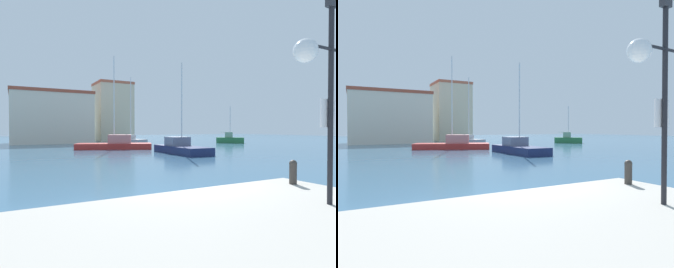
% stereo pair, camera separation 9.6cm
% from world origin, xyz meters
% --- Properties ---
extents(water, '(160.00, 160.00, 0.00)m').
position_xyz_m(water, '(15.00, 20.00, 0.00)').
color(water, '#38607F').
rests_on(water, ground).
extents(lamppost, '(1.99, 0.43, 4.04)m').
position_xyz_m(lamppost, '(1.29, -3.70, 3.62)').
color(lamppost, black).
rests_on(lamppost, pier_quay).
extents(mooring_bollard, '(0.20, 0.20, 0.65)m').
position_xyz_m(mooring_bollard, '(2.42, -2.01, 1.26)').
color(mooring_bollard, '#38332D').
rests_on(mooring_bollard, pier_quay).
extents(sailboat_grey_distant_north, '(3.13, 5.84, 9.89)m').
position_xyz_m(sailboat_grey_distant_north, '(10.83, 31.63, 0.61)').
color(sailboat_grey_distant_north, gray).
rests_on(sailboat_grey_distant_north, water).
extents(sailboat_red_mid_harbor, '(9.17, 5.91, 11.04)m').
position_xyz_m(sailboat_red_mid_harbor, '(6.53, 25.47, 0.59)').
color(sailboat_red_mid_harbor, '#B22823').
rests_on(sailboat_red_mid_harbor, water).
extents(sailboat_navy_inner_mooring, '(2.74, 7.41, 8.79)m').
position_xyz_m(sailboat_navy_inner_mooring, '(10.16, 16.50, 0.55)').
color(sailboat_navy_inner_mooring, '#19234C').
rests_on(sailboat_navy_inner_mooring, water).
extents(sailboat_green_far_right, '(4.32, 4.11, 6.27)m').
position_xyz_m(sailboat_green_far_right, '(27.96, 29.81, 0.65)').
color(sailboat_green_far_right, '#28703D').
rests_on(sailboat_green_far_right, water).
extents(waterfront_apartments, '(12.62, 8.46, 8.65)m').
position_xyz_m(waterfront_apartments, '(1.49, 43.97, 4.33)').
color(waterfront_apartments, beige).
rests_on(waterfront_apartments, ground).
extents(warehouse_block, '(6.82, 7.14, 11.66)m').
position_xyz_m(warehouse_block, '(13.50, 48.53, 5.84)').
color(warehouse_block, beige).
rests_on(warehouse_block, ground).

